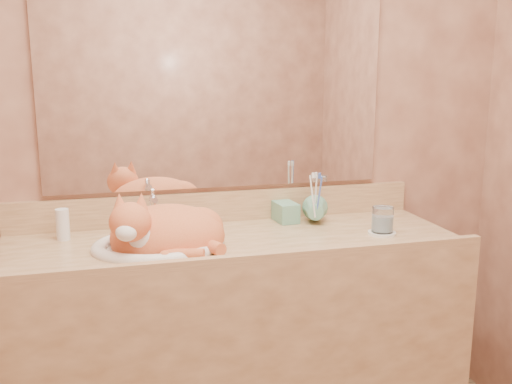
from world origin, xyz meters
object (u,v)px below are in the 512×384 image
object	(u,v)px
cat	(163,230)
toothbrush_cup	(316,214)
water_glass	(383,220)
soap_dispenser	(292,203)
vanity_counter	(235,351)
sink_basin	(158,228)

from	to	relation	value
cat	toothbrush_cup	size ratio (longest dim) A/B	3.80
toothbrush_cup	water_glass	distance (m)	0.26
soap_dispenser	toothbrush_cup	size ratio (longest dim) A/B	1.67
cat	soap_dispenser	size ratio (longest dim) A/B	2.27
vanity_counter	water_glass	bearing A→B (deg)	-7.41
soap_dispenser	toothbrush_cup	world-z (taller)	soap_dispenser
sink_basin	cat	bearing A→B (deg)	-38.97
soap_dispenser	toothbrush_cup	xyz separation A→B (m)	(0.08, -0.04, -0.04)
cat	water_glass	bearing A→B (deg)	5.30
water_glass	vanity_counter	bearing A→B (deg)	172.59
toothbrush_cup	cat	bearing A→B (deg)	-167.71
sink_basin	soap_dispenser	world-z (taller)	soap_dispenser
sink_basin	water_glass	world-z (taller)	sink_basin
vanity_counter	water_glass	distance (m)	0.72
soap_dispenser	cat	bearing A→B (deg)	-167.51
cat	water_glass	world-z (taller)	cat
vanity_counter	sink_basin	bearing A→B (deg)	-175.67
vanity_counter	soap_dispenser	bearing A→B (deg)	27.84
sink_basin	water_glass	size ratio (longest dim) A/B	4.73
vanity_counter	soap_dispenser	size ratio (longest dim) A/B	9.32
toothbrush_cup	water_glass	world-z (taller)	water_glass
toothbrush_cup	vanity_counter	bearing A→B (deg)	-163.83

